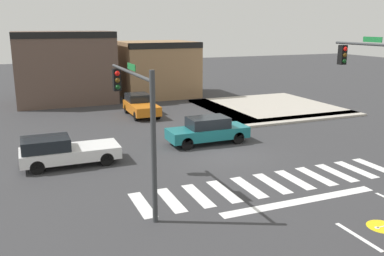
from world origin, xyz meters
name	(u,v)px	position (x,y,z in m)	size (l,w,h in m)	color
ground_plane	(225,154)	(0.00, 0.00, 0.00)	(120.00, 120.00, 0.00)	#353538
crosswalk_near	(272,183)	(0.00, -4.50, 0.00)	(12.00, 2.45, 0.01)	silver
bike_detector_marking	(382,227)	(1.25, -9.27, 0.00)	(1.02, 1.02, 0.01)	yellow
curb_corner_northeast	(267,108)	(8.49, 9.42, 0.07)	(10.00, 10.60, 0.15)	#B2AA9E
storefront_row	(106,68)	(-2.35, 18.90, 2.83)	(15.78, 6.18, 6.03)	brown
traffic_signal_southwest	(134,104)	(-5.69, -3.61, 3.68)	(0.32, 5.86, 5.20)	#383A3D
traffic_signal_southeast	(374,79)	(5.25, -4.39, 4.21)	(0.32, 4.29, 6.17)	#383A3D
car_teal	(208,130)	(0.02, 2.20, 0.77)	(4.60, 1.70, 1.52)	#196B70
car_white	(64,151)	(-7.95, 1.34, 0.73)	(4.61, 1.89, 1.44)	white
car_orange	(141,105)	(-1.46, 10.97, 0.76)	(1.83, 4.10, 1.50)	orange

